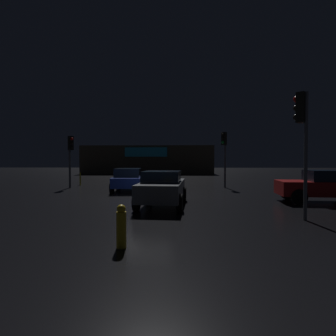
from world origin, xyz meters
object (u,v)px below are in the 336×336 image
at_px(traffic_signal_cross_left, 302,123).
at_px(car_crossing, 128,179).
at_px(traffic_signal_opposite, 224,148).
at_px(store_building, 150,160).
at_px(traffic_signal_cross_right, 70,151).
at_px(car_far, 162,188).
at_px(fire_hydrant, 121,226).
at_px(car_near, 323,186).

bearing_deg(traffic_signal_cross_left, car_crossing, 130.32).
xyz_separation_m(traffic_signal_opposite, car_crossing, (-6.41, -2.48, -2.08)).
height_order(store_building, traffic_signal_cross_right, store_building).
height_order(car_far, car_crossing, car_far).
bearing_deg(fire_hydrant, car_crossing, 99.57).
xyz_separation_m(traffic_signal_cross_left, car_crossing, (-7.25, 8.55, -2.40)).
distance_m(traffic_signal_cross_left, fire_hydrant, 6.75).
relative_size(store_building, fire_hydrant, 19.18).
distance_m(traffic_signal_opposite, car_far, 9.42).
xyz_separation_m(traffic_signal_opposite, traffic_signal_cross_right, (-10.84, -0.68, -0.24)).
distance_m(traffic_signal_opposite, fire_hydrant, 15.15).
relative_size(traffic_signal_cross_left, fire_hydrant, 4.29).
bearing_deg(traffic_signal_cross_left, fire_hydrant, -148.11).
distance_m(car_far, fire_hydrant, 6.00).
relative_size(traffic_signal_cross_left, traffic_signal_cross_right, 1.14).
relative_size(traffic_signal_cross_left, car_near, 1.04).
relative_size(store_building, car_crossing, 4.34).
bearing_deg(traffic_signal_cross_right, fire_hydrant, -64.76).
bearing_deg(traffic_signal_cross_right, car_crossing, -22.06).
distance_m(store_building, traffic_signal_cross_right, 23.95).
bearing_deg(car_far, traffic_signal_cross_left, -29.73).
relative_size(traffic_signal_opposite, traffic_signal_cross_right, 1.08).
xyz_separation_m(traffic_signal_cross_right, fire_hydrant, (6.42, -13.61, -2.12)).
distance_m(traffic_signal_cross_left, traffic_signal_cross_right, 15.61).
height_order(traffic_signal_opposite, traffic_signal_cross_left, traffic_signal_cross_left).
bearing_deg(car_crossing, car_far, -66.58).
distance_m(store_building, traffic_signal_cross_left, 35.19).
relative_size(traffic_signal_cross_right, car_near, 0.91).
distance_m(car_crossing, fire_hydrant, 11.99).
distance_m(traffic_signal_cross_left, car_far, 5.93).
bearing_deg(car_crossing, traffic_signal_cross_left, -49.68).
bearing_deg(car_near, store_building, 110.48).
xyz_separation_m(traffic_signal_cross_right, car_crossing, (4.42, -1.79, -1.85)).
bearing_deg(traffic_signal_cross_right, traffic_signal_opposite, 3.61).
xyz_separation_m(store_building, fire_hydrant, (3.39, -37.37, -1.52)).
height_order(traffic_signal_cross_left, car_far, traffic_signal_cross_left).
height_order(traffic_signal_opposite, car_far, traffic_signal_opposite).
bearing_deg(car_near, traffic_signal_opposite, 115.94).
xyz_separation_m(traffic_signal_cross_left, car_far, (-4.72, 2.70, -2.37)).
bearing_deg(fire_hydrant, car_near, 42.39).
height_order(store_building, car_far, store_building).
xyz_separation_m(car_near, car_far, (-7.34, -1.22, -0.00)).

